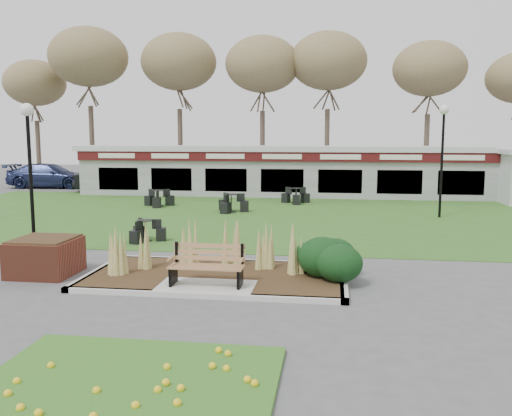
# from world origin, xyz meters

# --- Properties ---
(ground) EXTENTS (100.00, 100.00, 0.00)m
(ground) POSITION_xyz_m (0.00, 0.00, 0.00)
(ground) COLOR #515154
(ground) RESTS_ON ground
(lawn) EXTENTS (34.00, 16.00, 0.02)m
(lawn) POSITION_xyz_m (0.00, 12.00, 0.01)
(lawn) COLOR #33601E
(lawn) RESTS_ON ground
(flower_bed) EXTENTS (4.20, 3.00, 0.16)m
(flower_bed) POSITION_xyz_m (0.00, -4.60, 0.07)
(flower_bed) COLOR #235F1B
(flower_bed) RESTS_ON ground
(planting_bed) EXTENTS (6.75, 3.40, 1.27)m
(planting_bed) POSITION_xyz_m (1.27, 1.35, 0.37)
(planting_bed) COLOR #312313
(planting_bed) RESTS_ON ground
(park_bench) EXTENTS (1.70, 0.66, 0.93)m
(park_bench) POSITION_xyz_m (0.00, 0.25, 0.59)
(park_bench) COLOR #A47F4A
(park_bench) RESTS_ON ground
(brick_planter) EXTENTS (1.50, 1.50, 0.95)m
(brick_planter) POSITION_xyz_m (-4.40, 1.00, 0.48)
(brick_planter) COLOR brown
(brick_planter) RESTS_ON ground
(food_pavilion) EXTENTS (24.60, 3.40, 2.90)m
(food_pavilion) POSITION_xyz_m (0.00, 19.96, 1.48)
(food_pavilion) COLOR gray
(food_pavilion) RESTS_ON ground
(tree_backdrop) EXTENTS (47.24, 5.24, 10.36)m
(tree_backdrop) POSITION_xyz_m (0.00, 28.00, 8.36)
(tree_backdrop) COLOR #47382B
(tree_backdrop) RESTS_ON ground
(lamp_post_mid_left) EXTENTS (0.37, 0.37, 4.40)m
(lamp_post_mid_left) POSITION_xyz_m (-5.58, 2.52, 3.21)
(lamp_post_mid_left) COLOR black
(lamp_post_mid_left) RESTS_ON ground
(lamp_post_mid_right) EXTENTS (0.40, 0.40, 4.79)m
(lamp_post_mid_right) POSITION_xyz_m (7.38, 12.34, 3.49)
(lamp_post_mid_right) COLOR black
(lamp_post_mid_right) RESTS_ON ground
(bistro_set_a) EXTENTS (1.28, 1.30, 0.71)m
(bistro_set_a) POSITION_xyz_m (-3.35, 5.52, 0.26)
(bistro_set_a) COLOR black
(bistro_set_a) RESTS_ON ground
(bistro_set_b) EXTENTS (1.51, 1.43, 0.81)m
(bistro_set_b) POSITION_xyz_m (-5.75, 14.16, 0.29)
(bistro_set_b) COLOR black
(bistro_set_b) RESTS_ON ground
(bistro_set_c) EXTENTS (1.50, 1.50, 0.83)m
(bistro_set_c) POSITION_xyz_m (-1.80, 12.72, 0.29)
(bistro_set_c) COLOR black
(bistro_set_c) RESTS_ON ground
(bistro_set_d) EXTENTS (1.50, 1.38, 0.80)m
(bistro_set_d) POSITION_xyz_m (0.93, 16.29, 0.29)
(bistro_set_d) COLOR black
(bistro_set_d) RESTS_ON ground
(car_silver) EXTENTS (4.14, 2.36, 1.33)m
(car_silver) POSITION_xyz_m (-16.37, 23.08, 0.66)
(car_silver) COLOR #A5A4A9
(car_silver) RESTS_ON ground
(car_black) EXTENTS (5.01, 3.28, 1.56)m
(car_black) POSITION_xyz_m (-11.03, 21.00, 0.78)
(car_black) COLOR black
(car_black) RESTS_ON ground
(car_blue) EXTENTS (5.76, 2.68, 1.63)m
(car_blue) POSITION_xyz_m (-16.08, 22.51, 0.81)
(car_blue) COLOR navy
(car_blue) RESTS_ON ground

